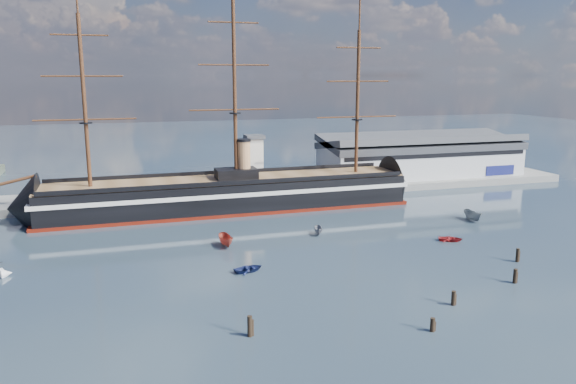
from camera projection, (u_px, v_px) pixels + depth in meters
name	position (u px, v px, depth m)	size (l,w,h in m)	color
ground	(278.00, 228.00, 122.33)	(600.00, 600.00, 0.00)	#1E2E3F
quay	(276.00, 193.00, 158.90)	(180.00, 18.00, 2.00)	slate
warehouse	(420.00, 156.00, 174.94)	(63.00, 21.00, 11.60)	#B7BABC
quay_tower	(255.00, 162.00, 152.07)	(5.00, 5.00, 15.00)	silver
warship	(222.00, 194.00, 137.71)	(112.93, 16.87, 53.94)	black
motorboat_a	(226.00, 246.00, 109.24)	(7.18, 2.63, 2.87)	#A33C2D
motorboat_b	(249.00, 271.00, 95.26)	(3.18, 1.27, 1.48)	navy
motorboat_c	(318.00, 234.00, 117.44)	(5.15, 1.89, 2.06)	slate
motorboat_e	(450.00, 241.00, 112.73)	(2.97, 1.19, 1.39)	maroon
motorboat_f	(472.00, 221.00, 128.67)	(7.16, 2.62, 2.86)	slate
piling_near_left	(250.00, 336.00, 71.55)	(0.64, 0.64, 3.48)	black
piling_near_mid	(432.00, 331.00, 72.92)	(0.64, 0.64, 2.55)	black
piling_near_right	(515.00, 283.00, 89.91)	(0.64, 0.64, 3.08)	black
piling_far_right	(517.00, 262.00, 100.21)	(0.64, 0.64, 3.18)	black
piling_extra	(453.00, 305.00, 81.26)	(0.64, 0.64, 2.87)	black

